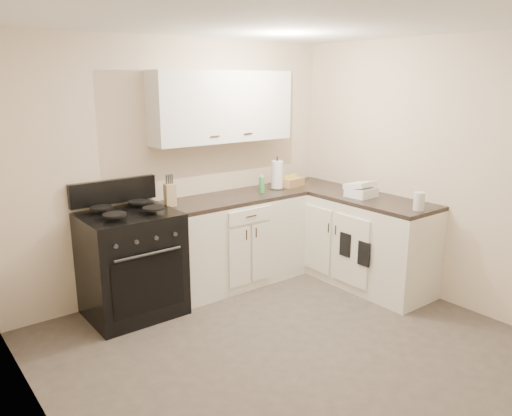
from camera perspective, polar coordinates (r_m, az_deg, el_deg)
floor at (r=4.12m, az=4.89°, el=-16.23°), size 3.60×3.60×0.00m
ceiling at (r=3.57m, az=5.80°, el=20.79°), size 3.60×3.60×0.00m
wall_back at (r=5.09m, az=-8.65°, el=4.65°), size 3.60×0.00×3.60m
wall_right at (r=5.03m, az=20.55°, el=3.79°), size 0.00×3.60×3.60m
wall_left at (r=2.80m, az=-22.93°, el=-4.43°), size 0.00×3.60×3.60m
base_cabinets_back at (r=5.25m, az=-2.66°, el=-3.89°), size 1.55×0.60×0.90m
base_cabinets_right at (r=5.48m, az=10.59°, el=-3.36°), size 0.60×1.90×0.90m
countertop_back at (r=5.12m, az=-2.72°, el=1.11°), size 1.55×0.60×0.04m
countertop_right at (r=5.35m, az=10.82°, el=1.44°), size 0.60×1.90×0.04m
upper_cabinets at (r=5.12m, az=-3.83°, el=11.49°), size 1.55×0.30×0.70m
stove at (r=4.70m, az=-14.08°, el=-6.43°), size 0.82×0.70×0.99m
knife_block at (r=4.77m, az=-9.80°, el=1.47°), size 0.11×0.10×0.21m
paper_towel at (r=5.46m, az=2.43°, el=3.80°), size 0.15×0.15×0.31m
soap_bottle at (r=5.28m, az=0.66°, el=2.66°), size 0.07×0.07×0.17m
wicker_basket at (r=5.63m, az=3.99°, el=2.98°), size 0.31×0.23×0.09m
countertop_grill at (r=5.21m, az=11.93°, el=1.79°), size 0.27×0.26×0.10m
glass_jar at (r=4.79m, az=18.13°, el=0.73°), size 0.13×0.13×0.17m
oven_mitt_near at (r=4.94m, az=12.23°, el=-5.15°), size 0.02×0.14×0.24m
oven_mitt_far at (r=5.08m, az=10.18°, el=-4.15°), size 0.02×0.14×0.24m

